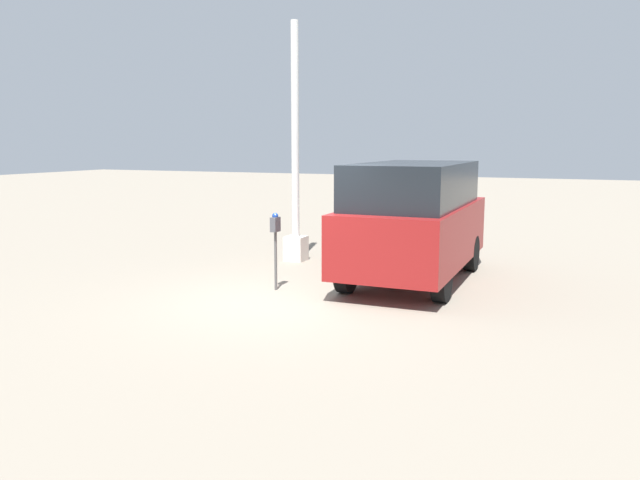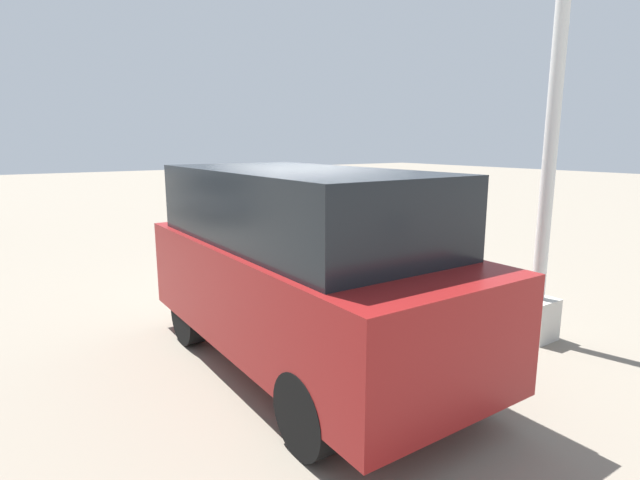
{
  "view_description": "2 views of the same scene",
  "coord_description": "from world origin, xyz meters",
  "px_view_note": "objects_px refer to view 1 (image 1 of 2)",
  "views": [
    {
      "loc": [
        -9.19,
        -4.41,
        2.61
      ],
      "look_at": [
        0.38,
        -0.36,
        0.99
      ],
      "focal_mm": 35.0,
      "sensor_mm": 36.0,
      "label": 1
    },
    {
      "loc": [
        6.79,
        -4.36,
        2.53
      ],
      "look_at": [
        0.75,
        -0.26,
        1.1
      ],
      "focal_mm": 28.0,
      "sensor_mm": 36.0,
      "label": 2
    }
  ],
  "objects_px": {
    "parking_meter_far": "(375,199)",
    "parked_van": "(414,218)",
    "parking_meter_near": "(275,233)",
    "lamp_post": "(295,185)"
  },
  "relations": [
    {
      "from": "lamp_post",
      "to": "parked_van",
      "type": "bearing_deg",
      "value": -109.27
    },
    {
      "from": "parking_meter_near",
      "to": "lamp_post",
      "type": "relative_size",
      "value": 0.27
    },
    {
      "from": "parking_meter_near",
      "to": "lamp_post",
      "type": "height_order",
      "value": "lamp_post"
    },
    {
      "from": "parked_van",
      "to": "parking_meter_far",
      "type": "bearing_deg",
      "value": 27.04
    },
    {
      "from": "parking_meter_far",
      "to": "parked_van",
      "type": "bearing_deg",
      "value": -151.27
    },
    {
      "from": "lamp_post",
      "to": "parked_van",
      "type": "relative_size",
      "value": 1.14
    },
    {
      "from": "parking_meter_near",
      "to": "parking_meter_far",
      "type": "distance_m",
      "value": 5.95
    },
    {
      "from": "parking_meter_near",
      "to": "lamp_post",
      "type": "distance_m",
      "value": 2.91
    },
    {
      "from": "lamp_post",
      "to": "parking_meter_far",
      "type": "bearing_deg",
      "value": -13.55
    },
    {
      "from": "parked_van",
      "to": "lamp_post",
      "type": "bearing_deg",
      "value": 70.96
    }
  ]
}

